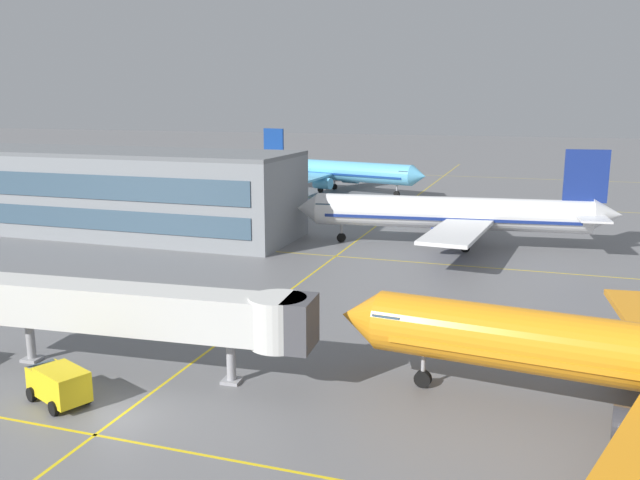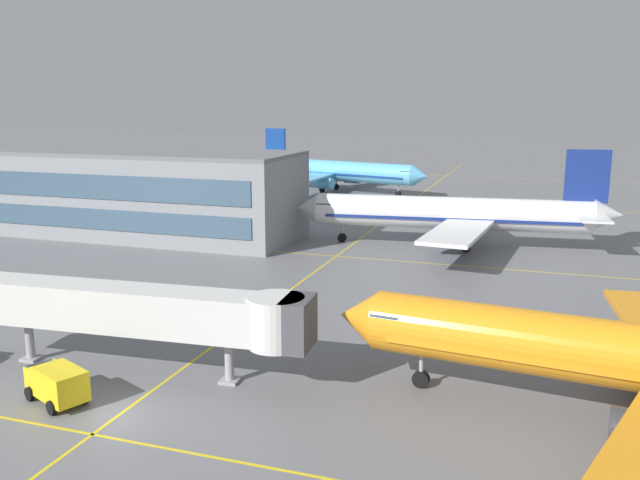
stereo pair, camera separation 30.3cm
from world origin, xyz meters
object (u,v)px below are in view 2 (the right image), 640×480
airliner_third_row (336,171)px  jet_bridge (160,312)px  airliner_second_row (455,214)px  service_truck_catering (56,382)px

airliner_third_row → jet_bridge: size_ratio=1.63×
airliner_second_row → airliner_third_row: size_ratio=1.02×
airliner_second_row → jet_bridge: airliner_second_row is taller
service_truck_catering → airliner_second_row: bearing=71.9°
airliner_third_row → service_truck_catering: size_ratio=7.99×
airliner_third_row → jet_bridge: (15.09, -83.97, 0.21)m
service_truck_catering → jet_bridge: size_ratio=0.20×
jet_bridge → airliner_second_row: bearing=74.2°
airliner_second_row → jet_bridge: 44.44m
airliner_second_row → jet_bridge: (-12.11, -42.76, 0.16)m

